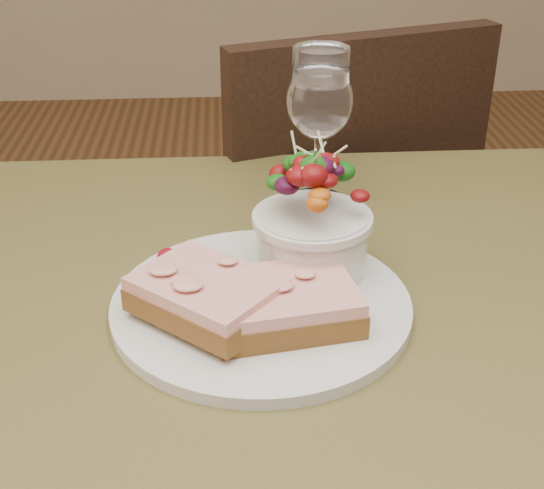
{
  "coord_description": "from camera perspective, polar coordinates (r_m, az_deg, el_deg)",
  "views": [
    {
      "loc": [
        -0.05,
        -0.58,
        1.15
      ],
      "look_at": [
        -0.01,
        0.03,
        0.81
      ],
      "focal_mm": 50.0,
      "sensor_mm": 36.0,
      "label": 1
    }
  ],
  "objects": [
    {
      "name": "garnish",
      "position": [
        0.77,
        -7.09,
        -1.01
      ],
      "size": [
        0.05,
        0.04,
        0.02
      ],
      "color": "#0A3B0A",
      "rests_on": "dinner_plate"
    },
    {
      "name": "dinner_plate",
      "position": [
        0.72,
        -0.82,
        -4.6
      ],
      "size": [
        0.28,
        0.28,
        0.01
      ],
      "primitive_type": "cylinder",
      "color": "silver",
      "rests_on": "cafe_table"
    },
    {
      "name": "chair_far",
      "position": [
        1.49,
        2.66,
        -6.34
      ],
      "size": [
        0.53,
        0.53,
        0.9
      ],
      "rotation": [
        0.0,
        0.0,
        3.46
      ],
      "color": "black",
      "rests_on": "ground"
    },
    {
      "name": "salad_bowl",
      "position": [
        0.73,
        3.07,
        2.16
      ],
      "size": [
        0.11,
        0.11,
        0.13
      ],
      "color": "silver",
      "rests_on": "dinner_plate"
    },
    {
      "name": "ramekin",
      "position": [
        0.69,
        -6.41,
        -3.5
      ],
      "size": [
        0.06,
        0.06,
        0.04
      ],
      "color": "white",
      "rests_on": "dinner_plate"
    },
    {
      "name": "wine_glass",
      "position": [
        0.88,
        3.61,
        10.45
      ],
      "size": [
        0.08,
        0.08,
        0.18
      ],
      "color": "white",
      "rests_on": "cafe_table"
    },
    {
      "name": "sandwich_front",
      "position": [
        0.68,
        0.85,
        -4.44
      ],
      "size": [
        0.14,
        0.12,
        0.03
      ],
      "rotation": [
        0.0,
        0.0,
        0.17
      ],
      "color": "#543316",
      "rests_on": "dinner_plate"
    },
    {
      "name": "sandwich_back",
      "position": [
        0.68,
        -4.93,
        -3.79
      ],
      "size": [
        0.15,
        0.15,
        0.03
      ],
      "rotation": [
        0.0,
        0.0,
        -0.71
      ],
      "color": "#543316",
      "rests_on": "dinner_plate"
    },
    {
      "name": "cafe_table",
      "position": [
        0.77,
        0.97,
        -11.78
      ],
      "size": [
        0.8,
        0.8,
        0.75
      ],
      "color": "#4A431F",
      "rests_on": "ground"
    }
  ]
}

